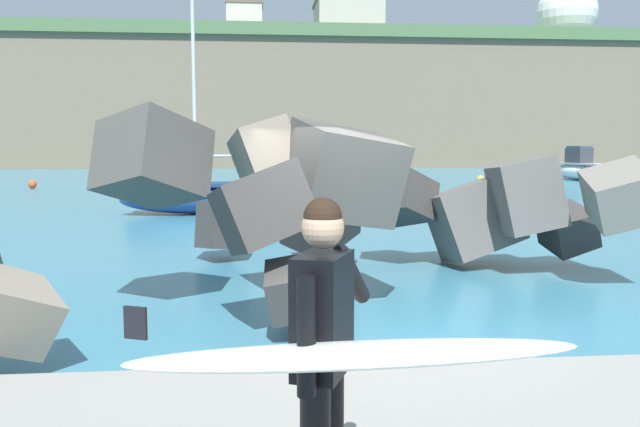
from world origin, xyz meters
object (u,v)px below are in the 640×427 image
at_px(surfer_with_board, 323,354).
at_px(mooring_buoy_inner, 481,179).
at_px(boat_near_left, 582,169).
at_px(radar_dome, 566,19).
at_px(station_building_central, 348,24).
at_px(boat_near_centre, 209,196).
at_px(boat_near_right, 319,163).
at_px(station_building_west, 245,27).
at_px(mooring_buoy_middle, 32,184).

distance_m(surfer_with_board, mooring_buoy_inner, 36.64).
height_order(boat_near_left, radar_dome, radar_dome).
height_order(surfer_with_board, station_building_central, station_building_central).
bearing_deg(surfer_with_board, mooring_buoy_inner, 69.54).
relative_size(boat_near_centre, mooring_buoy_inner, 17.41).
height_order(boat_near_centre, boat_near_right, boat_near_centre).
relative_size(surfer_with_board, station_building_west, 0.37).
relative_size(boat_near_right, mooring_buoy_inner, 14.21).
distance_m(radar_dome, station_building_west, 45.20).
relative_size(mooring_buoy_middle, station_building_west, 0.08).
distance_m(boat_near_right, radar_dome, 56.00).
bearing_deg(station_building_west, mooring_buoy_inner, -70.94).
bearing_deg(boat_near_centre, boat_near_right, 78.00).
bearing_deg(boat_near_right, surfer_with_board, -95.19).
xyz_separation_m(boat_near_centre, mooring_buoy_middle, (-10.18, 13.27, -0.35)).
distance_m(boat_near_centre, radar_dome, 82.38).
distance_m(boat_near_right, station_building_west, 33.49).
bearing_deg(radar_dome, mooring_buoy_inner, -120.15).
distance_m(boat_near_centre, station_building_central, 59.08).
relative_size(mooring_buoy_inner, mooring_buoy_middle, 1.00).
relative_size(boat_near_centre, radar_dome, 0.69).
relative_size(boat_near_centre, mooring_buoy_middle, 17.41).
xyz_separation_m(boat_near_left, boat_near_centre, (-22.07, -17.83, -0.16)).
xyz_separation_m(surfer_with_board, mooring_buoy_inner, (12.80, 34.31, -1.06)).
xyz_separation_m(boat_near_centre, radar_dome, (44.32, 66.76, 19.11)).
bearing_deg(boat_near_left, mooring_buoy_inner, -165.31).
height_order(boat_near_left, mooring_buoy_inner, boat_near_left).
bearing_deg(mooring_buoy_middle, station_building_west, 77.56).
xyz_separation_m(surfer_with_board, boat_near_centre, (-1.99, 18.39, -0.70)).
bearing_deg(boat_near_centre, surfer_with_board, -83.81).
xyz_separation_m(mooring_buoy_inner, station_building_west, (-14.89, 43.09, 16.23)).
xyz_separation_m(boat_near_left, mooring_buoy_inner, (-7.27, -1.91, -0.51)).
xyz_separation_m(surfer_with_board, boat_near_left, (20.08, 36.22, -0.55)).
height_order(surfer_with_board, mooring_buoy_middle, surfer_with_board).
xyz_separation_m(boat_near_left, station_building_west, (-22.16, 41.18, 15.72)).
bearing_deg(mooring_buoy_middle, surfer_with_board, -68.96).
bearing_deg(boat_near_left, radar_dome, 65.54).
relative_size(surfer_with_board, mooring_buoy_middle, 4.70).
height_order(surfer_with_board, boat_near_right, boat_near_right).
distance_m(boat_near_centre, mooring_buoy_inner, 21.74).
xyz_separation_m(boat_near_right, station_building_west, (-6.49, 28.89, 15.66)).
bearing_deg(surfer_with_board, mooring_buoy_middle, 111.04).
distance_m(mooring_buoy_inner, mooring_buoy_middle, 25.12).
height_order(surfer_with_board, mooring_buoy_inner, surfer_with_board).
distance_m(mooring_buoy_inner, station_building_central, 42.95).
bearing_deg(boat_near_right, boat_near_centre, -102.00).
bearing_deg(boat_near_left, mooring_buoy_middle, -171.95).
height_order(mooring_buoy_inner, mooring_buoy_middle, same).
height_order(boat_near_right, station_building_west, station_building_west).
height_order(radar_dome, station_building_central, radar_dome).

